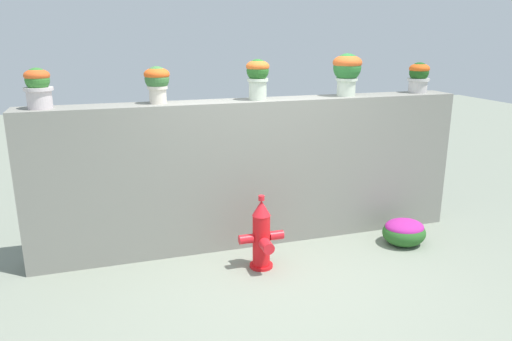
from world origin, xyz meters
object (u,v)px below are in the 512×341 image
Objects in this scene: potted_plant_3 at (347,69)px; potted_plant_0 at (38,86)px; potted_plant_2 at (258,75)px; fire_hydrant at (262,236)px; flower_bush_left at (404,231)px; potted_plant_1 at (157,80)px; potted_plant_4 at (419,75)px.

potted_plant_0 is at bearing -179.71° from potted_plant_3.
potted_plant_3 is (1.08, 0.03, 0.03)m from potted_plant_2.
potted_plant_3 is at bearing 29.44° from fire_hydrant.
fire_hydrant reaches higher than flower_bush_left.
potted_plant_1 reaches higher than fire_hydrant.
potted_plant_3 is at bearing 1.65° from potted_plant_2.
potted_plant_0 is 1.06× the size of potted_plant_4.
potted_plant_0 is 0.50× the size of fire_hydrant.
potted_plant_1 is 1.04× the size of potted_plant_4.
flower_bush_left is (1.73, 0.06, -0.19)m from fire_hydrant.
potted_plant_0 is at bearing 170.44° from flower_bush_left.
potted_plant_0 is 0.89× the size of potted_plant_2.
potted_plant_1 is at bearing -179.76° from potted_plant_4.
flower_bush_left is (0.49, -0.64, -1.78)m from potted_plant_3.
potted_plant_3 is 0.96× the size of flower_bush_left.
potted_plant_1 is at bearing 179.60° from potted_plant_3.
potted_plant_4 is at bearing 53.55° from flower_bush_left.
fire_hydrant is at bearing -19.02° from potted_plant_0.
potted_plant_1 is 0.78× the size of potted_plant_3.
potted_plant_0 is at bearing -179.40° from potted_plant_4.
potted_plant_1 is 1.90m from fire_hydrant.
potted_plant_1 reaches higher than flower_bush_left.
fire_hydrant is at bearing -39.11° from potted_plant_1.
potted_plant_2 is at bearing -178.35° from potted_plant_3.
fire_hydrant is at bearing -150.56° from potted_plant_3.
potted_plant_2 reaches higher than flower_bush_left.
potted_plant_3 reaches higher than flower_bush_left.
potted_plant_4 is (4.23, 0.04, -0.01)m from potted_plant_0.
potted_plant_1 is at bearing 165.87° from flower_bush_left.
potted_plant_0 is 0.81× the size of potted_plant_3.
potted_plant_2 is 1.08m from potted_plant_3.
potted_plant_4 is 0.73× the size of flower_bush_left.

